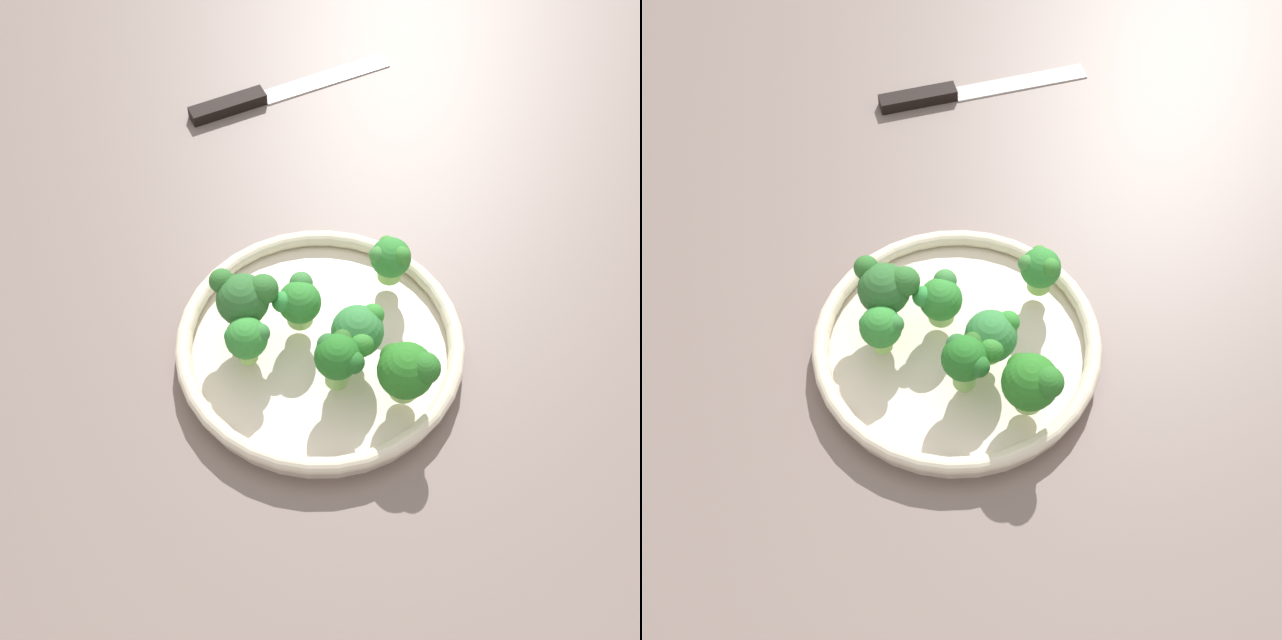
{
  "view_description": "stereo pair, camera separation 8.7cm",
  "coord_description": "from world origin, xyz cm",
  "views": [
    {
      "loc": [
        53.93,
        -9.2,
        77.37
      ],
      "look_at": [
        3.94,
        -3.31,
        6.0
      ],
      "focal_mm": 51.51,
      "sensor_mm": 36.0,
      "label": 1
    },
    {
      "loc": [
        54.2,
        -0.48,
        77.37
      ],
      "look_at": [
        3.94,
        -3.31,
        6.0
      ],
      "focal_mm": 51.51,
      "sensor_mm": 36.0,
      "label": 2
    }
  ],
  "objects": [
    {
      "name": "ground_plane",
      "position": [
        0.0,
        0.0,
        -1.25
      ],
      "size": [
        130.0,
        130.0,
        2.5
      ],
      "primitive_type": "cube",
      "color": "#73625C"
    },
    {
      "name": "bowl",
      "position": [
        3.94,
        -3.31,
        1.53
      ],
      "size": [
        28.6,
        28.6,
        3.0
      ],
      "color": "silver",
      "rests_on": "ground_plane"
    },
    {
      "name": "broccoli_floret_0",
      "position": [
        5.42,
        -10.4,
        6.25
      ],
      "size": [
        4.09,
        4.33,
        5.4
      ],
      "color": "#94D062",
      "rests_on": "bowl"
    },
    {
      "name": "broccoli_floret_1",
      "position": [
        -2.77,
        4.59,
        6.0
      ],
      "size": [
        4.41,
        4.37,
        5.17
      ],
      "color": "#8ACD5E",
      "rests_on": "bowl"
    },
    {
      "name": "broccoli_floret_2",
      "position": [
        1.47,
        -5.12,
        5.94
      ],
      "size": [
        4.65,
        4.85,
        5.12
      ],
      "color": "#95C769",
      "rests_on": "bowl"
    },
    {
      "name": "broccoli_floret_3",
      "position": [
        1.49,
        -10.31,
        7.3
      ],
      "size": [
        5.14,
        6.56,
        6.85
      ],
      "color": "#96CE6D",
      "rests_on": "bowl"
    },
    {
      "name": "broccoli_floret_4",
      "position": [
        8.88,
        -2.21,
        6.95
      ],
      "size": [
        4.83,
        4.55,
        6.3
      ],
      "color": "#7DB45A",
      "rests_on": "bowl"
    },
    {
      "name": "broccoli_floret_5",
      "position": [
        6.06,
        0.01,
        6.44
      ],
      "size": [
        5.62,
        5.25,
        5.95
      ],
      "color": "#7FC252",
      "rests_on": "bowl"
    },
    {
      "name": "broccoli_floret_6",
      "position": [
        10.89,
        3.85,
        6.66
      ],
      "size": [
        5.33,
        5.65,
        6.35
      ],
      "color": "#9FCA71",
      "rests_on": "bowl"
    },
    {
      "name": "knife",
      "position": [
        -34.51,
        -5.83,
        0.55
      ],
      "size": [
        10.85,
        25.95,
        1.5
      ],
      "color": "silver",
      "rests_on": "ground_plane"
    }
  ]
}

